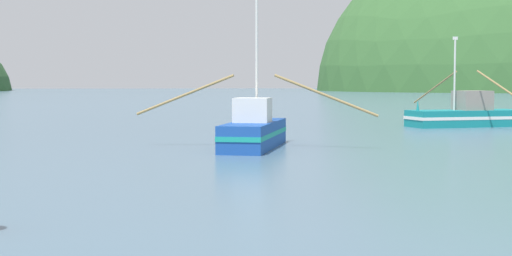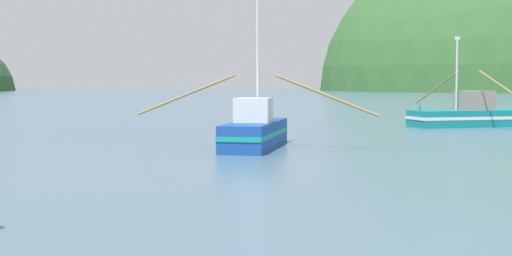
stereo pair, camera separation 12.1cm
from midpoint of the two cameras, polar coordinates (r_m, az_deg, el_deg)
fishing_boat_blue at (r=32.94m, az=0.02°, el=-0.24°), size 10.54×7.43×7.54m
fishing_boat_teal at (r=50.26m, az=16.12°, el=0.97°), size 8.02×13.72×5.83m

